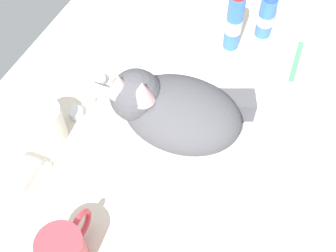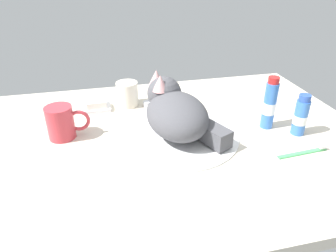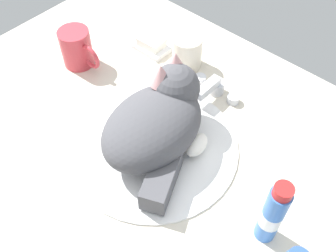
# 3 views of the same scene
# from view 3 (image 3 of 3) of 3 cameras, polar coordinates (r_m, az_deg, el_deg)

# --- Properties ---
(ground_plane) EXTENTS (1.10, 0.83, 0.03)m
(ground_plane) POSITION_cam_3_polar(r_m,az_deg,el_deg) (0.81, -2.11, -3.72)
(ground_plane) COLOR beige
(sink_basin) EXTENTS (0.35, 0.35, 0.01)m
(sink_basin) POSITION_cam_3_polar(r_m,az_deg,el_deg) (0.79, -2.16, -2.89)
(sink_basin) COLOR white
(sink_basin) RESTS_ON ground_plane
(faucet) EXTENTS (0.12, 0.09, 0.05)m
(faucet) POSITION_cam_3_polar(r_m,az_deg,el_deg) (0.88, 6.79, 5.63)
(faucet) COLOR silver
(faucet) RESTS_ON ground_plane
(cat) EXTENTS (0.21, 0.26, 0.15)m
(cat) POSITION_cam_3_polar(r_m,az_deg,el_deg) (0.74, -1.40, 0.90)
(cat) COLOR #4C4C51
(cat) RESTS_ON sink_basin
(coffee_mug) EXTENTS (0.12, 0.07, 0.09)m
(coffee_mug) POSITION_cam_3_polar(r_m,az_deg,el_deg) (0.96, -13.25, 11.10)
(coffee_mug) COLOR #C63842
(coffee_mug) RESTS_ON ground_plane
(rinse_cup) EXTENTS (0.07, 0.07, 0.08)m
(rinse_cup) POSITION_cam_3_polar(r_m,az_deg,el_deg) (0.93, 2.81, 10.86)
(rinse_cup) COLOR silver
(rinse_cup) RESTS_ON ground_plane
(soap_dish) EXTENTS (0.09, 0.06, 0.01)m
(soap_dish) POSITION_cam_3_polar(r_m,az_deg,el_deg) (1.00, -2.38, 11.56)
(soap_dish) COLOR white
(soap_dish) RESTS_ON ground_plane
(soap_bar) EXTENTS (0.06, 0.05, 0.02)m
(soap_bar) POSITION_cam_3_polar(r_m,az_deg,el_deg) (0.99, -2.42, 12.30)
(soap_bar) COLOR white
(soap_bar) RESTS_ON soap_dish
(toothpaste_bottle) EXTENTS (0.04, 0.04, 0.16)m
(toothpaste_bottle) POSITION_cam_3_polar(r_m,az_deg,el_deg) (0.66, 15.18, -12.48)
(toothpaste_bottle) COLOR #3870C6
(toothpaste_bottle) RESTS_ON ground_plane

